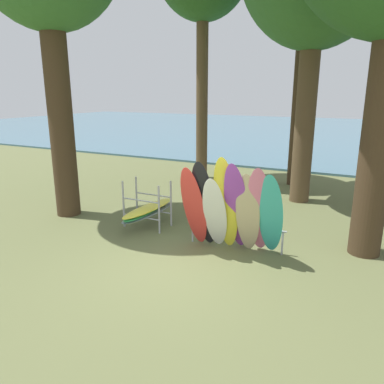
{
  "coord_description": "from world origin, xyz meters",
  "views": [
    {
      "loc": [
        3.49,
        -6.15,
        3.51
      ],
      "look_at": [
        -0.49,
        1.77,
        1.1
      ],
      "focal_mm": 34.72,
      "sensor_mm": 36.0,
      "label": 1
    }
  ],
  "objects": [
    {
      "name": "ground_plane",
      "position": [
        0.0,
        0.0,
        0.0
      ],
      "size": [
        80.0,
        80.0,
        0.0
      ],
      "primitive_type": "plane",
      "color": "#60663D"
    },
    {
      "name": "board_storage_rack",
      "position": [
        -1.78,
        1.72,
        0.47
      ],
      "size": [
        1.15,
        2.13,
        1.25
      ],
      "color": "#9EA0A5",
      "rests_on": "ground"
    },
    {
      "name": "lake_water",
      "position": [
        0.0,
        28.46,
        0.05
      ],
      "size": [
        80.0,
        36.0,
        0.1
      ],
      "primitive_type": "cube",
      "color": "#477084",
      "rests_on": "ground"
    },
    {
      "name": "leaning_board_pile",
      "position": [
        0.81,
        1.08,
        1.02
      ],
      "size": [
        2.28,
        1.22,
        2.25
      ],
      "color": "red",
      "rests_on": "ground"
    }
  ]
}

